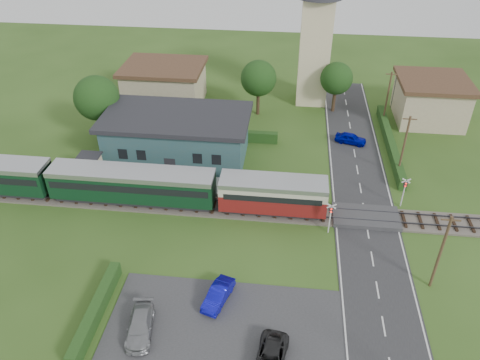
# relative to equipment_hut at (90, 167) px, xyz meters

# --- Properties ---
(ground) EXTENTS (120.00, 120.00, 0.00)m
(ground) POSITION_rel_equipment_hut_xyz_m (18.00, -5.20, -1.75)
(ground) COLOR #2D4C19
(railway_track) EXTENTS (76.00, 3.20, 0.49)m
(railway_track) POSITION_rel_equipment_hut_xyz_m (18.00, -3.20, -1.64)
(railway_track) COLOR #4C443D
(railway_track) RESTS_ON ground
(road) EXTENTS (6.00, 70.00, 0.05)m
(road) POSITION_rel_equipment_hut_xyz_m (28.00, -5.20, -1.72)
(road) COLOR #28282B
(road) RESTS_ON ground
(car_park) EXTENTS (17.00, 9.00, 0.08)m
(car_park) POSITION_rel_equipment_hut_xyz_m (16.50, -17.20, -1.71)
(car_park) COLOR #333335
(car_park) RESTS_ON ground
(crossing_deck) EXTENTS (6.20, 3.40, 0.45)m
(crossing_deck) POSITION_rel_equipment_hut_xyz_m (28.00, -3.20, -1.52)
(crossing_deck) COLOR #333335
(crossing_deck) RESTS_ON ground
(platform) EXTENTS (30.00, 3.00, 0.45)m
(platform) POSITION_rel_equipment_hut_xyz_m (8.00, 0.00, -1.52)
(platform) COLOR gray
(platform) RESTS_ON ground
(equipment_hut) EXTENTS (2.30, 2.30, 2.55)m
(equipment_hut) POSITION_rel_equipment_hut_xyz_m (0.00, 0.00, 0.00)
(equipment_hut) COLOR beige
(equipment_hut) RESTS_ON platform
(station_building) EXTENTS (16.00, 9.00, 5.30)m
(station_building) POSITION_rel_equipment_hut_xyz_m (8.00, 5.79, 0.95)
(station_building) COLOR #2B545C
(station_building) RESTS_ON ground
(train) EXTENTS (43.20, 2.90, 3.40)m
(train) POSITION_rel_equipment_hut_xyz_m (2.39, -3.20, 0.43)
(train) COLOR #232328
(train) RESTS_ON ground
(church_tower) EXTENTS (6.00, 6.00, 17.60)m
(church_tower) POSITION_rel_equipment_hut_xyz_m (23.00, 22.80, 8.48)
(church_tower) COLOR beige
(church_tower) RESTS_ON ground
(house_west) EXTENTS (10.80, 8.80, 5.50)m
(house_west) POSITION_rel_equipment_hut_xyz_m (3.00, 19.80, 1.04)
(house_west) COLOR tan
(house_west) RESTS_ON ground
(house_east) EXTENTS (8.80, 8.80, 5.50)m
(house_east) POSITION_rel_equipment_hut_xyz_m (38.00, 18.80, 1.05)
(house_east) COLOR tan
(house_east) RESTS_ON ground
(hedge_carpark) EXTENTS (0.80, 9.00, 1.20)m
(hedge_carpark) POSITION_rel_equipment_hut_xyz_m (7.00, -17.20, -1.15)
(hedge_carpark) COLOR #193814
(hedge_carpark) RESTS_ON ground
(hedge_roadside) EXTENTS (0.80, 18.00, 1.20)m
(hedge_roadside) POSITION_rel_equipment_hut_xyz_m (32.20, 10.80, -1.15)
(hedge_roadside) COLOR #193814
(hedge_roadside) RESTS_ON ground
(hedge_station) EXTENTS (22.00, 0.80, 1.30)m
(hedge_station) POSITION_rel_equipment_hut_xyz_m (8.00, 10.30, -1.10)
(hedge_station) COLOR #193814
(hedge_station) RESTS_ON ground
(tree_a) EXTENTS (5.20, 5.20, 8.00)m
(tree_a) POSITION_rel_equipment_hut_xyz_m (-2.00, 8.80, 3.63)
(tree_a) COLOR #332316
(tree_a) RESTS_ON ground
(tree_b) EXTENTS (4.60, 4.60, 7.34)m
(tree_b) POSITION_rel_equipment_hut_xyz_m (16.00, 17.80, 3.27)
(tree_b) COLOR #332316
(tree_b) RESTS_ON ground
(tree_c) EXTENTS (4.20, 4.20, 6.78)m
(tree_c) POSITION_rel_equipment_hut_xyz_m (26.00, 19.80, 2.91)
(tree_c) COLOR #332316
(tree_c) RESTS_ON ground
(utility_pole_b) EXTENTS (1.40, 0.22, 7.00)m
(utility_pole_b) POSITION_rel_equipment_hut_xyz_m (32.20, -11.20, 1.88)
(utility_pole_b) COLOR #473321
(utility_pole_b) RESTS_ON ground
(utility_pole_c) EXTENTS (1.40, 0.22, 7.00)m
(utility_pole_c) POSITION_rel_equipment_hut_xyz_m (32.20, 4.80, 1.88)
(utility_pole_c) COLOR #473321
(utility_pole_c) RESTS_ON ground
(utility_pole_d) EXTENTS (1.40, 0.22, 7.00)m
(utility_pole_d) POSITION_rel_equipment_hut_xyz_m (32.20, 16.80, 1.88)
(utility_pole_d) COLOR #473321
(utility_pole_d) RESTS_ON ground
(crossing_signal_near) EXTENTS (0.84, 0.28, 3.28)m
(crossing_signal_near) POSITION_rel_equipment_hut_xyz_m (24.40, -5.61, 0.39)
(crossing_signal_near) COLOR silver
(crossing_signal_near) RESTS_ON ground
(crossing_signal_far) EXTENTS (0.84, 0.28, 3.28)m
(crossing_signal_far) POSITION_rel_equipment_hut_xyz_m (31.60, -0.81, 0.39)
(crossing_signal_far) COLOR silver
(crossing_signal_far) RESTS_ON ground
(streetlamp_west) EXTENTS (0.30, 0.30, 5.15)m
(streetlamp_west) POSITION_rel_equipment_hut_xyz_m (-4.00, 14.80, 1.29)
(streetlamp_west) COLOR #3F3F47
(streetlamp_west) RESTS_ON ground
(streetlamp_east) EXTENTS (0.30, 0.30, 5.15)m
(streetlamp_east) POSITION_rel_equipment_hut_xyz_m (34.00, 21.80, 1.29)
(streetlamp_east) COLOR #3F3F47
(streetlamp_east) RESTS_ON ground
(car_on_road) EXTENTS (3.91, 2.41, 1.24)m
(car_on_road) POSITION_rel_equipment_hut_xyz_m (27.67, 11.19, -1.08)
(car_on_road) COLOR #0007A4
(car_on_road) RESTS_ON road
(car_park_blue) EXTENTS (2.30, 3.93, 1.22)m
(car_park_blue) POSITION_rel_equipment_hut_xyz_m (15.71, -14.70, -1.06)
(car_park_blue) COLOR #0B0B9E
(car_park_blue) RESTS_ON car_park
(car_park_silver) EXTENTS (2.33, 4.48, 1.24)m
(car_park_silver) POSITION_rel_equipment_hut_xyz_m (10.65, -18.21, -1.05)
(car_park_silver) COLOR gray
(car_park_silver) RESTS_ON car_park
(car_park_dark) EXTENTS (2.50, 4.47, 1.18)m
(car_park_dark) POSITION_rel_equipment_hut_xyz_m (20.01, -19.70, -1.08)
(car_park_dark) COLOR black
(car_park_dark) RESTS_ON car_park
(pedestrian_near) EXTENTS (0.69, 0.48, 1.84)m
(pedestrian_near) POSITION_rel_equipment_hut_xyz_m (16.19, -0.80, -0.38)
(pedestrian_near) COLOR gray
(pedestrian_near) RESTS_ON platform
(pedestrian_far) EXTENTS (0.89, 1.00, 1.69)m
(pedestrian_far) POSITION_rel_equipment_hut_xyz_m (2.61, -0.03, -0.45)
(pedestrian_far) COLOR gray
(pedestrian_far) RESTS_ON platform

